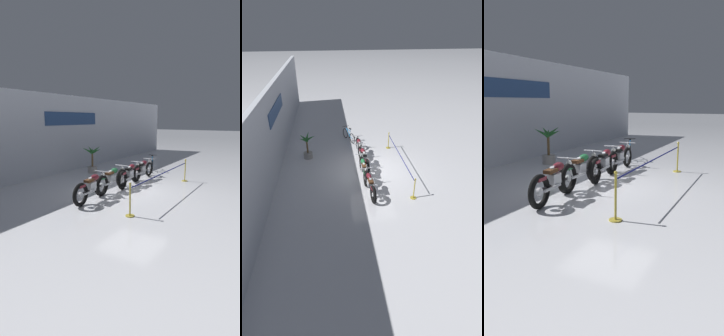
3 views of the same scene
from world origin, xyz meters
TOP-DOWN VIEW (x-y plane):
  - ground_plane at (0.00, 0.00)m, footprint 120.00×120.00m
  - motorcycle_maroon_0 at (-2.07, 0.54)m, footprint 2.25×0.62m
  - motorcycle_green_1 at (-0.61, 0.63)m, footprint 2.36×0.62m
  - motorcycle_maroon_2 at (0.63, 0.46)m, footprint 2.42×0.63m
  - motorcycle_maroon_3 at (2.01, 0.53)m, footprint 2.25×0.62m
  - bicycle at (4.14, 0.99)m, footprint 1.58×0.74m
  - potted_palm_left_of_row at (1.94, 3.56)m, footprint 1.10×0.94m
  - stanchion_far_left at (-1.17, -1.39)m, footprint 5.39×0.28m
  - stanchion_mid_left at (2.64, -1.39)m, footprint 0.28×0.28m

SIDE VIEW (x-z plane):
  - ground_plane at x=0.00m, z-range 0.00..0.00m
  - stanchion_mid_left at x=2.64m, z-range -0.17..0.88m
  - bicycle at x=4.14m, z-range -0.11..0.83m
  - motorcycle_maroon_3 at x=2.01m, z-range 0.00..0.94m
  - motorcycle_maroon_2 at x=0.63m, z-range 0.00..0.97m
  - motorcycle_green_1 at x=-0.61m, z-range -0.01..0.97m
  - motorcycle_maroon_0 at x=-2.07m, z-range -0.01..0.98m
  - potted_palm_left_of_row at x=1.94m, z-range -0.10..1.42m
  - stanchion_far_left at x=-1.17m, z-range 0.13..1.19m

